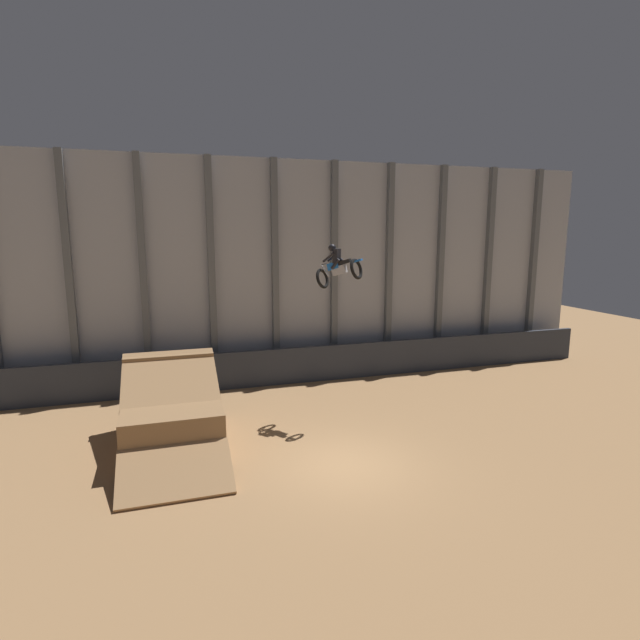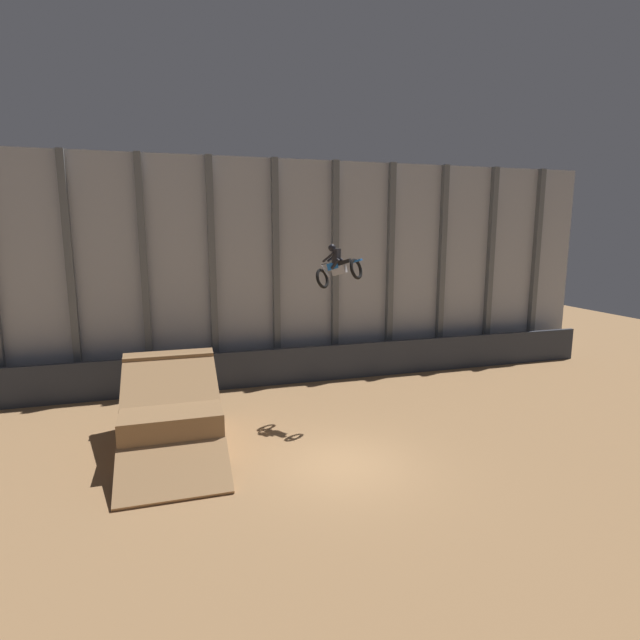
{
  "view_description": "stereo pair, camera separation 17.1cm",
  "coord_description": "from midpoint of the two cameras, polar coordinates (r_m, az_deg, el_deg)",
  "views": [
    {
      "loc": [
        -4.72,
        -12.62,
        6.66
      ],
      "look_at": [
        0.66,
        4.53,
        3.46
      ],
      "focal_mm": 28.0,
      "sensor_mm": 36.0,
      "label": 1
    },
    {
      "loc": [
        -4.56,
        -12.67,
        6.66
      ],
      "look_at": [
        0.66,
        4.53,
        3.46
      ],
      "focal_mm": 28.0,
      "sensor_mm": 36.0,
      "label": 2
    }
  ],
  "objects": [
    {
      "name": "rider_bike_solo",
      "position": [
        17.41,
        2.31,
        6.03
      ],
      "size": [
        1.64,
        1.72,
        1.62
      ],
      "rotation": [
        -0.28,
        0.0,
        0.72
      ],
      "color": "black"
    },
    {
      "name": "ground_plane",
      "position": [
        15.03,
        3.06,
        -16.24
      ],
      "size": [
        60.0,
        60.0,
        0.0
      ],
      "primitive_type": "plane",
      "color": "#9E754C"
    },
    {
      "name": "dirt_ramp",
      "position": [
        16.74,
        -16.31,
        -10.42
      ],
      "size": [
        2.95,
        5.64,
        2.72
      ],
      "color": "#966F48",
      "rests_on": "ground_plane"
    },
    {
      "name": "lower_barrier",
      "position": [
        22.1,
        -4.16,
        -5.31
      ],
      "size": [
        31.36,
        0.2,
        1.61
      ],
      "color": "#2D333D",
      "rests_on": "ground_plane"
    },
    {
      "name": "arena_back_wall",
      "position": [
        22.45,
        -4.91,
        5.52
      ],
      "size": [
        32.0,
        0.4,
        9.78
      ],
      "color": "#A3A8B2",
      "rests_on": "ground_plane"
    }
  ]
}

